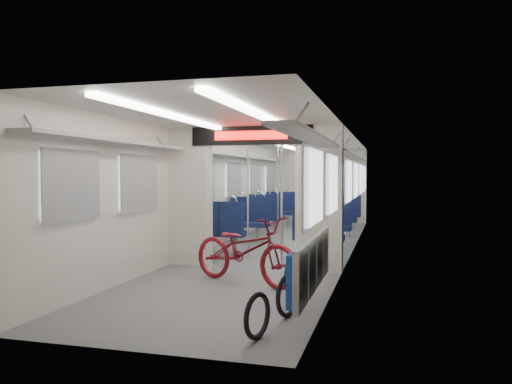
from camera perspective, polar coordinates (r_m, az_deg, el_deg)
carriage at (r=9.79m, az=2.34°, el=1.87°), size 12.00×12.02×2.31m
bicycle at (r=7.00m, az=-1.28°, el=-6.62°), size 1.90×1.31×0.95m
flip_bench at (r=5.40m, az=6.36°, el=-8.06°), size 0.12×2.15×0.56m
bike_hoop_a at (r=4.74m, az=0.15°, el=-14.26°), size 0.17×0.44×0.44m
bike_hoop_b at (r=5.44m, az=3.70°, el=-11.92°), size 0.20×0.47×0.48m
bike_hoop_c at (r=6.36m, az=4.24°, el=-9.67°), size 0.14×0.52×0.52m
seat_bay_near_left at (r=10.41m, az=-2.28°, el=-3.32°), size 0.93×2.18×1.13m
seat_bay_near_right at (r=9.83m, az=7.86°, el=-3.77°), size 0.90×2.02×1.08m
seat_bay_far_left at (r=13.77m, az=2.05°, el=-2.02°), size 0.93×2.17×1.13m
seat_bay_far_right at (r=13.36m, az=9.78°, el=-2.29°), size 0.89×1.97×1.07m
stanchion_near_left at (r=8.95m, az=-0.93°, el=-0.38°), size 0.04×0.04×2.30m
stanchion_near_right at (r=8.37m, az=2.94°, el=-0.55°), size 0.04×0.04×2.30m
stanchion_far_left at (r=11.75m, az=2.52°, el=0.19°), size 0.04×0.04×2.30m
stanchion_far_right at (r=11.92m, az=5.75°, el=0.20°), size 0.04×0.04×2.30m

